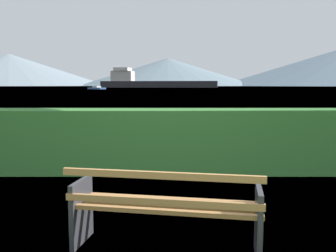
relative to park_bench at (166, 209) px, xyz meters
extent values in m
plane|color=#4C6B33|center=(0.01, 0.06, -0.43)|extent=(1400.00, 1400.00, 0.00)
plane|color=slate|center=(0.01, 309.11, -0.43)|extent=(620.00, 620.00, 0.00)
cube|color=#A0703F|center=(-0.02, -0.13, 0.02)|extent=(1.88, 0.40, 0.04)
cube|color=#A0703F|center=(0.01, 0.06, 0.02)|extent=(1.88, 0.40, 0.04)
cube|color=#A0703F|center=(0.05, 0.25, 0.02)|extent=(1.88, 0.40, 0.04)
cube|color=#A0703F|center=(-0.04, -0.20, 0.14)|extent=(1.87, 0.38, 0.06)
cube|color=#A0703F|center=(-0.04, -0.25, 0.40)|extent=(1.87, 0.38, 0.06)
cube|color=#2D2D33|center=(-0.89, 0.20, -0.09)|extent=(0.14, 0.51, 0.68)
cube|color=#2D2D33|center=(0.90, -0.12, -0.09)|extent=(0.14, 0.51, 0.68)
cube|color=#387A33|center=(0.01, 3.41, 0.17)|extent=(7.48, 0.83, 1.20)
cube|color=#232328|center=(-5.32, 217.13, 1.46)|extent=(69.74, 21.13, 3.79)
cube|color=beige|center=(-27.11, 220.45, 6.39)|extent=(13.73, 11.56, 6.07)
cube|color=silver|center=(-27.11, 220.45, 10.37)|extent=(10.22, 12.08, 1.90)
cube|color=#335693|center=(-26.35, 133.58, -0.12)|extent=(7.85, 8.39, 0.62)
cube|color=beige|center=(-26.35, 133.58, 0.47)|extent=(3.50, 3.61, 0.57)
cone|color=gray|center=(-237.31, 554.42, 23.27)|extent=(292.24, 292.24, 47.40)
cone|color=slate|center=(0.01, 541.71, 19.61)|extent=(257.56, 257.56, 40.08)
camera|label=1|loc=(0.03, -3.56, 1.23)|focal=39.55mm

